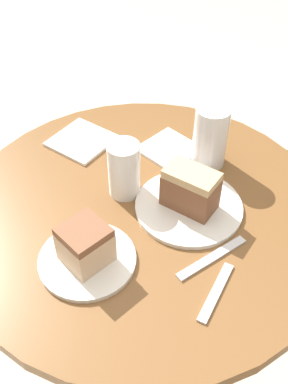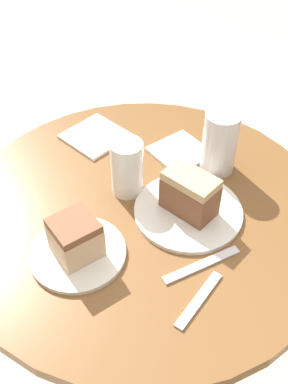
{
  "view_description": "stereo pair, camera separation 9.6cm",
  "coord_description": "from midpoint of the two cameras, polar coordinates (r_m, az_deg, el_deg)",
  "views": [
    {
      "loc": [
        0.54,
        -0.43,
        1.48
      ],
      "look_at": [
        0.0,
        0.0,
        0.81
      ],
      "focal_mm": 42.0,
      "sensor_mm": 36.0,
      "label": 1
    },
    {
      "loc": [
        0.6,
        -0.35,
        1.48
      ],
      "look_at": [
        0.0,
        0.0,
        0.81
      ],
      "focal_mm": 42.0,
      "sensor_mm": 36.0,
      "label": 2
    }
  ],
  "objects": [
    {
      "name": "napkin_stack",
      "position": [
        1.17,
        -3.89,
        7.01
      ],
      "size": [
        0.17,
        0.17,
        0.01
      ],
      "rotation": [
        0.0,
        0.0,
        0.28
      ],
      "color": "white",
      "rests_on": "table"
    },
    {
      "name": "ground_plane",
      "position": [
        1.63,
        1.8,
        -21.15
      ],
      "size": [
        8.0,
        8.0,
        0.0
      ],
      "primitive_type": "plane",
      "color": "beige"
    },
    {
      "name": "cake_slice_near",
      "position": [
        0.94,
        8.76,
        -0.34
      ],
      "size": [
        0.13,
        0.1,
        0.1
      ],
      "rotation": [
        0.0,
        0.0,
        1.87
      ],
      "color": "brown",
      "rests_on": "plate_near"
    },
    {
      "name": "fork",
      "position": [
        0.89,
        10.46,
        -9.24
      ],
      "size": [
        0.03,
        0.17,
        0.0
      ],
      "rotation": [
        0.0,
        0.0,
        1.51
      ],
      "color": "silver",
      "rests_on": "table"
    },
    {
      "name": "table",
      "position": [
        1.14,
        2.43,
        -9.07
      ],
      "size": [
        0.82,
        0.82,
        0.77
      ],
      "color": "brown",
      "rests_on": "ground_plane"
    },
    {
      "name": "napkin_side",
      "position": [
        1.13,
        7.03,
        4.98
      ],
      "size": [
        0.14,
        0.14,
        0.01
      ],
      "rotation": [
        0.0,
        0.0,
        0.11
      ],
      "color": "white",
      "rests_on": "table"
    },
    {
      "name": "spoon",
      "position": [
        0.85,
        10.32,
        -13.5
      ],
      "size": [
        0.07,
        0.14,
        0.0
      ],
      "rotation": [
        0.0,
        0.0,
        1.98
      ],
      "color": "silver",
      "rests_on": "table"
    },
    {
      "name": "plate_near",
      "position": [
        0.98,
        8.43,
        -2.54
      ],
      "size": [
        0.23,
        0.23,
        0.01
      ],
      "color": "silver",
      "rests_on": "table"
    },
    {
      "name": "cake_slice_far",
      "position": [
        0.86,
        -5.56,
        -5.94
      ],
      "size": [
        0.09,
        0.09,
        0.08
      ],
      "rotation": [
        0.0,
        0.0,
        0.09
      ],
      "color": "beige",
      "rests_on": "plate_far"
    },
    {
      "name": "plate_far",
      "position": [
        0.9,
        -5.36,
        -7.87
      ],
      "size": [
        0.19,
        0.19,
        0.01
      ],
      "color": "silver",
      "rests_on": "table"
    },
    {
      "name": "glass_lemonade",
      "position": [
        0.98,
        0.65,
        2.71
      ],
      "size": [
        0.07,
        0.07,
        0.13
      ],
      "color": "beige",
      "rests_on": "table"
    },
    {
      "name": "glass_water",
      "position": [
        1.06,
        12.13,
        5.68
      ],
      "size": [
        0.08,
        0.08,
        0.15
      ],
      "color": "silver",
      "rests_on": "table"
    }
  ]
}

